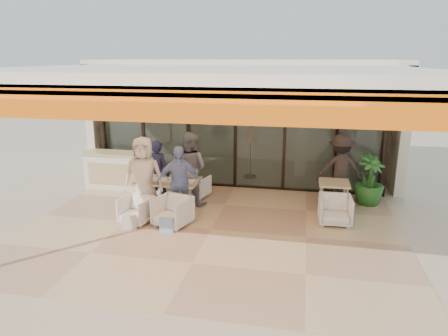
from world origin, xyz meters
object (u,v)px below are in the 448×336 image
object	(u,v)px
dining_table	(168,182)
chair_near_left	(137,209)
side_table	(334,186)
standing_woman	(340,169)
diner_cream	(144,177)
potted_palm	(370,180)
side_chair	(335,209)
chair_near_right	(172,210)
diner_periwinkle	(179,182)
host_counter	(118,170)
chair_far_left	(165,184)
diner_grey	(190,169)
diner_navy	(158,171)
chair_far_right	(196,185)

from	to	relation	value
dining_table	chair_near_left	bearing A→B (deg)	-113.43
side_table	standing_woman	distance (m)	0.73
chair_near_left	diner_cream	world-z (taller)	diner_cream
potted_palm	chair_near_left	bearing A→B (deg)	-156.96
side_chair	standing_woman	size ratio (longest dim) A/B	0.40
side_chair	diner_cream	bearing A→B (deg)	-177.72
standing_woman	potted_palm	world-z (taller)	standing_woman
chair_near_right	side_chair	distance (m)	3.59
diner_periwinkle	side_table	world-z (taller)	diner_periwinkle
chair_near_right	potted_palm	bearing A→B (deg)	45.08
dining_table	side_chair	size ratio (longest dim) A/B	2.10
side_chair	chair_near_left	bearing A→B (deg)	-171.23
host_counter	chair_near_left	bearing A→B (deg)	-56.13
chair_far_left	potted_palm	xyz separation A→B (m)	(5.24, 0.33, 0.33)
diner_grey	side_table	xyz separation A→B (m)	(3.50, 0.16, -0.29)
dining_table	chair_far_left	size ratio (longest dim) A/B	2.36
chair_near_right	diner_navy	xyz separation A→B (m)	(-0.84, 1.40, 0.44)
chair_near_right	diner_grey	size ratio (longest dim) A/B	0.39
chair_far_right	diner_cream	world-z (taller)	diner_cream
diner_navy	diner_grey	xyz separation A→B (m)	(0.84, 0.00, 0.12)
chair_far_left	potted_palm	world-z (taller)	potted_palm
diner_grey	diner_cream	size ratio (longest dim) A/B	0.99
standing_woman	chair_near_right	bearing A→B (deg)	25.92
dining_table	chair_far_left	world-z (taller)	dining_table
side_chair	chair_far_left	bearing A→B (deg)	164.10
host_counter	chair_near_right	distance (m)	3.22
dining_table	diner_periwinkle	world-z (taller)	diner_periwinkle
diner_grey	side_chair	xyz separation A→B (m)	(3.50, -0.59, -0.57)
chair_far_right	chair_near_left	size ratio (longest dim) A/B	0.99
dining_table	diner_grey	size ratio (longest dim) A/B	0.81
diner_grey	side_table	world-z (taller)	diner_grey
diner_navy	diner_periwinkle	bearing A→B (deg)	143.39
dining_table	chair_far_left	distance (m)	1.09
host_counter	diner_cream	size ratio (longest dim) A/B	0.99
dining_table	side_chair	distance (m)	3.94
diner_navy	side_table	bearing A→B (deg)	-167.58
chair_far_left	potted_palm	size ratio (longest dim) A/B	0.49
diner_cream	diner_periwinkle	size ratio (longest dim) A/B	1.10
chair_far_left	chair_near_right	distance (m)	2.08
chair_far_left	chair_near_left	distance (m)	1.90
diner_grey	diner_periwinkle	size ratio (longest dim) A/B	1.09
diner_navy	dining_table	bearing A→B (deg)	143.38
side_table	standing_woman	xyz separation A→B (m)	(0.18, 0.67, 0.25)
diner_navy	chair_near_left	bearing A→B (deg)	100.36
dining_table	standing_woman	distance (m)	4.30
chair_near_left	diner_cream	distance (m)	0.78
host_counter	side_chair	xyz separation A→B (m)	(5.83, -1.41, -0.17)
chair_near_left	potted_palm	xyz separation A→B (m)	(5.24, 2.23, 0.31)
diner_periwinkle	side_chair	size ratio (longest dim) A/B	2.37
side_table	standing_woman	world-z (taller)	standing_woman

